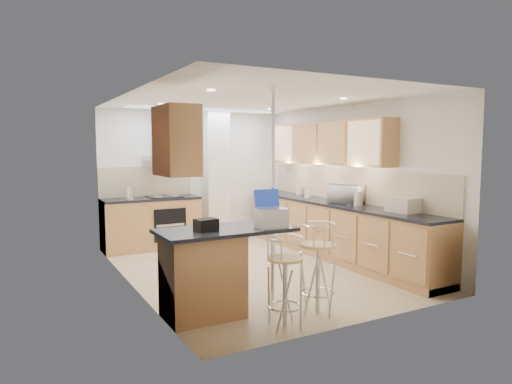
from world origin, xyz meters
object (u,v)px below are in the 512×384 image
microwave (348,194)px  bar_stool_near (285,282)px  laptop (271,218)px  bread_bin (403,205)px  bar_stool_end (318,268)px

microwave → bar_stool_near: (-2.36, -1.86, -0.61)m
bar_stool_near → microwave: bearing=27.9°
laptop → bread_bin: 2.28m
bar_stool_near → bread_bin: 2.54m
microwave → bar_stool_end: size_ratio=0.55×
laptop → bar_stool_end: bearing=-28.9°
laptop → bar_stool_end: 0.75m
bar_stool_end → bread_bin: size_ratio=2.56×
laptop → bar_stool_near: (-0.10, -0.44, -0.58)m
bar_stool_end → bar_stool_near: bearing=123.1°
laptop → bar_stool_end: laptop is taller
bar_stool_near → bar_stool_end: (0.53, 0.16, 0.03)m
bar_stool_near → bread_bin: bread_bin is taller
microwave → laptop: size_ratio=1.78×
bar_stool_near → bar_stool_end: bearing=6.8°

